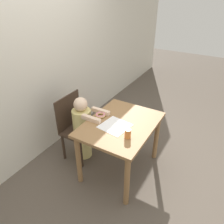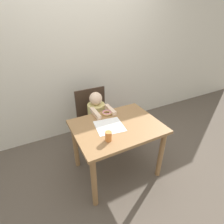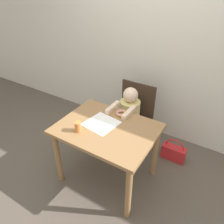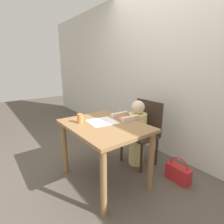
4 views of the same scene
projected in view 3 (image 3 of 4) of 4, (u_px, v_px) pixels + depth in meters
name	position (u px, v px, depth m)	size (l,w,h in m)	color
ground_plane	(108.00, 176.00, 2.57)	(12.00, 12.00, 0.00)	brown
wall_back	(156.00, 45.00, 2.70)	(8.00, 0.05, 2.50)	silver
dining_table	(107.00, 136.00, 2.24)	(0.98, 0.75, 0.71)	olive
chair	(133.00, 116.00, 2.80)	(0.46, 0.36, 0.88)	#38281E
child_figure	(129.00, 121.00, 2.72)	(0.26, 0.47, 0.91)	#E0D17F
donut	(122.00, 113.00, 2.37)	(0.13, 0.13, 0.03)	#DBB270
napkin	(101.00, 123.00, 2.24)	(0.35, 0.35, 0.00)	white
handbag	(174.00, 152.00, 2.75)	(0.29, 0.12, 0.31)	red
cup	(78.00, 127.00, 2.11)	(0.07, 0.07, 0.10)	orange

